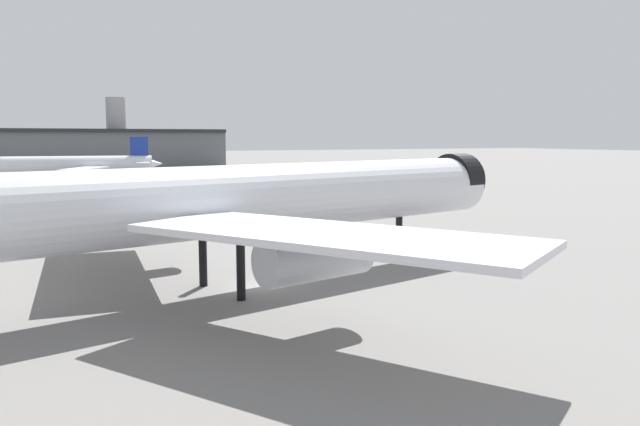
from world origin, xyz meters
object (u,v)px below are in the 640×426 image
Objects in this scene: service_truck_front at (140,216)px; traffic_cone_near_nose at (439,234)px; baggage_cart_trailing at (221,218)px; airliner_near_gate at (245,201)px; airliner_far_taxiway at (76,165)px.

service_truck_front reaches higher than traffic_cone_near_nose.
service_truck_front is 35.22m from traffic_cone_near_nose.
baggage_cart_trailing reaches higher than traffic_cone_near_nose.
airliner_far_taxiway is at bearing 78.41° from airliner_near_gate.
airliner_far_taxiway is 96.60m from traffic_cone_near_nose.
service_truck_front is 10.30× the size of traffic_cone_near_nose.
airliner_far_taxiway is at bearing -4.93° from baggage_cart_trailing.
service_truck_front is at bearing 99.91° from airliner_far_taxiway.
service_truck_front is at bearing 79.49° from airliner_near_gate.
service_truck_front is (1.27, -71.39, -3.28)m from airliner_far_taxiway.
traffic_cone_near_nose is at bearing 13.25° from airliner_near_gate.
traffic_cone_near_nose is (28.75, -20.31, -1.30)m from service_truck_front.
traffic_cone_near_nose is (27.21, 13.49, -6.11)m from airliner_near_gate.
airliner_far_taxiway is 6.30× the size of service_truck_front.
airliner_far_taxiway reaches higher than baggage_cart_trailing.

